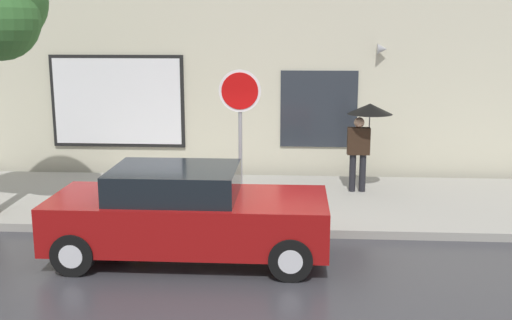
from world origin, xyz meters
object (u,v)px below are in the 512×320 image
at_px(pedestrian_with_umbrella, 366,123).
at_px(stop_sign, 240,114).
at_px(parked_car, 187,214).
at_px(fire_hydrant, 141,197).

distance_m(pedestrian_with_umbrella, stop_sign, 3.12).
relative_size(parked_car, pedestrian_with_umbrella, 2.27).
distance_m(parked_car, stop_sign, 2.38).
relative_size(pedestrian_with_umbrella, stop_sign, 0.70).
bearing_deg(parked_car, fire_hydrant, 124.81).
distance_m(fire_hydrant, stop_sign, 2.39).
xyz_separation_m(parked_car, pedestrian_with_umbrella, (3.15, 3.72, 0.91)).
height_order(pedestrian_with_umbrella, stop_sign, stop_sign).
bearing_deg(pedestrian_with_umbrella, stop_sign, -143.05).
distance_m(fire_hydrant, pedestrian_with_umbrella, 4.89).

